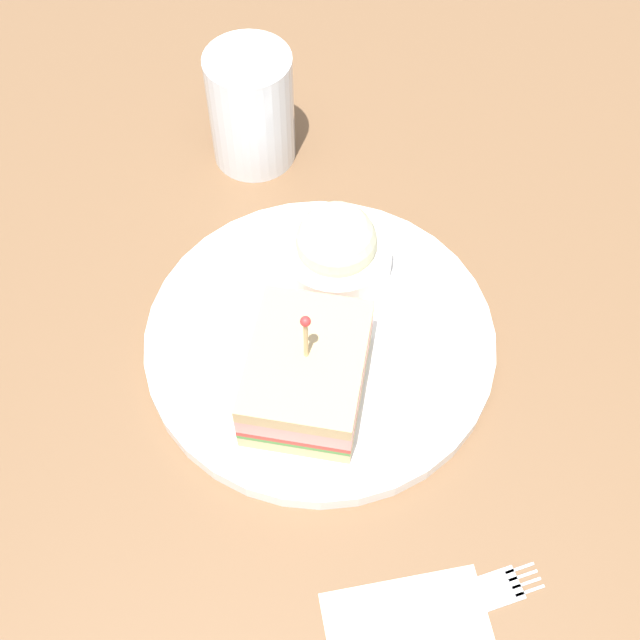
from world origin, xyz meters
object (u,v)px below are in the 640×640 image
object	(u,v)px
fork	(466,600)
coleslaw_bowl	(341,249)
plate	(320,340)
drink_glass	(252,112)
sandwich_half_center	(314,374)

from	to	relation	value
fork	coleslaw_bowl	bearing A→B (deg)	118.01
plate	fork	size ratio (longest dim) A/B	2.12
coleslaw_bowl	drink_glass	xyz separation A→B (cm)	(-9.70, 11.88, 1.09)
drink_glass	fork	world-z (taller)	drink_glass
plate	drink_glass	distance (cm)	20.88
plate	drink_glass	size ratio (longest dim) A/B	2.52
drink_glass	fork	bearing A→B (deg)	-57.84
drink_glass	fork	distance (cm)	41.51
plate	sandwich_half_center	world-z (taller)	sandwich_half_center
coleslaw_bowl	fork	xyz separation A→B (cm)	(12.26, -23.06, -3.46)
coleslaw_bowl	drink_glass	world-z (taller)	drink_glass
sandwich_half_center	drink_glass	bearing A→B (deg)	113.25
plate	sandwich_half_center	distance (cm)	5.65
sandwich_half_center	fork	bearing A→B (deg)	-44.79
coleslaw_bowl	fork	distance (cm)	26.34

